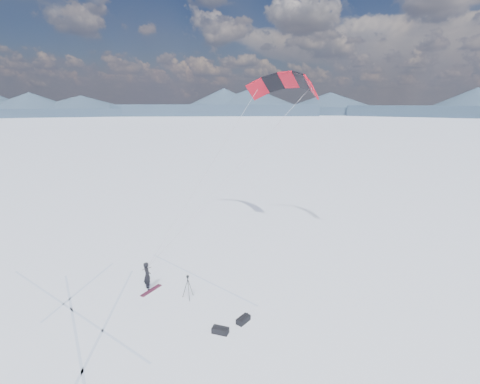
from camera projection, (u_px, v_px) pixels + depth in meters
name	position (u px, v px, depth m)	size (l,w,h in m)	color
ground	(162.00, 309.00, 18.12)	(1800.00, 1800.00, 0.00)	white
horizon_hills	(157.00, 223.00, 16.94)	(704.00, 704.00, 10.74)	#1B2A3D
snow_tracks	(134.00, 319.00, 17.33)	(13.93, 10.25, 0.01)	#A9BAD6
snowkiter	(148.00, 289.00, 20.11)	(0.61, 0.40, 1.68)	black
snowboard	(151.00, 290.00, 19.92)	(1.50, 0.28, 0.04)	maroon
tripod	(188.00, 284.00, 18.96)	(0.63, 0.56, 1.35)	black
gear_bag_a	(243.00, 319.00, 17.02)	(0.83, 0.69, 0.34)	black
gear_bag_b	(220.00, 330.00, 16.21)	(0.83, 0.77, 0.35)	black
power_kite	(285.00, 85.00, 24.49)	(12.13, 6.88, 11.32)	red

